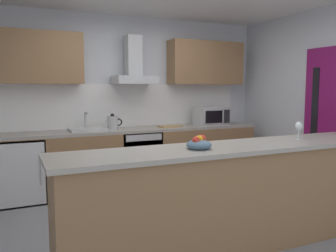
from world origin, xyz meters
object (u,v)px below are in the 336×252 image
object	(u,v)px
oven	(138,157)
chopping_board	(170,126)
kettle	(113,123)
range_hood	(134,69)
refrigerator	(22,170)
sink	(88,129)
microwave	(211,116)
fruit_bowl	(199,144)
wine_glass	(299,127)

from	to	relation	value
oven	chopping_board	distance (m)	0.69
kettle	range_hood	size ratio (longest dim) A/B	0.40
refrigerator	sink	world-z (taller)	sink
kettle	range_hood	distance (m)	0.89
oven	sink	size ratio (longest dim) A/B	1.60
refrigerator	microwave	xyz separation A→B (m)	(2.88, -0.03, 0.62)
microwave	fruit_bowl	xyz separation A→B (m)	(-1.51, -2.27, -0.03)
microwave	range_hood	size ratio (longest dim) A/B	0.69
refrigerator	range_hood	bearing A→B (deg)	4.67
kettle	chopping_board	world-z (taller)	kettle
sink	range_hood	bearing A→B (deg)	9.13
range_hood	oven	bearing A→B (deg)	-90.00
sink	microwave	bearing A→B (deg)	-1.11
wine_glass	fruit_bowl	bearing A→B (deg)	-175.21
kettle	range_hood	world-z (taller)	range_hood
range_hood	wine_glass	xyz separation A→B (m)	(0.99, -2.32, -0.68)
range_hood	wine_glass	distance (m)	2.62
oven	kettle	xyz separation A→B (m)	(-0.39, -0.03, 0.55)
wine_glass	chopping_board	world-z (taller)	wine_glass
refrigerator	microwave	size ratio (longest dim) A/B	1.70
refrigerator	chopping_board	bearing A→B (deg)	-0.56
microwave	range_hood	world-z (taller)	range_hood
refrigerator	range_hood	size ratio (longest dim) A/B	1.18
fruit_bowl	kettle	bearing A→B (deg)	93.56
kettle	range_hood	bearing A→B (deg)	22.90
sink	wine_glass	world-z (taller)	sink
oven	fruit_bowl	xyz separation A→B (m)	(-0.25, -2.30, 0.56)
chopping_board	oven	bearing A→B (deg)	177.43
fruit_bowl	chopping_board	distance (m)	2.40
refrigerator	wine_glass	xyz separation A→B (m)	(2.61, -2.19, 0.68)
refrigerator	wine_glass	size ratio (longest dim) A/B	4.78
microwave	fruit_bowl	world-z (taller)	microwave
sink	refrigerator	bearing A→B (deg)	-179.11
refrigerator	wine_glass	bearing A→B (deg)	-39.99
oven	fruit_bowl	bearing A→B (deg)	-96.10
range_hood	kettle	bearing A→B (deg)	-157.10
wine_glass	chopping_board	distance (m)	2.23
oven	microwave	distance (m)	1.39
oven	wine_glass	distance (m)	2.49
oven	refrigerator	xyz separation A→B (m)	(-1.62, -0.00, -0.03)
microwave	refrigerator	bearing A→B (deg)	179.50
refrigerator	microwave	bearing A→B (deg)	-0.50
range_hood	fruit_bowl	size ratio (longest dim) A/B	3.27
sink	fruit_bowl	size ratio (longest dim) A/B	2.27
kettle	microwave	bearing A→B (deg)	0.20
kettle	fruit_bowl	world-z (taller)	kettle
microwave	range_hood	distance (m)	1.47
sink	range_hood	xyz separation A→B (m)	(0.74, 0.12, 0.86)
wine_glass	chopping_board	bearing A→B (deg)	102.16
kettle	wine_glass	size ratio (longest dim) A/B	1.62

